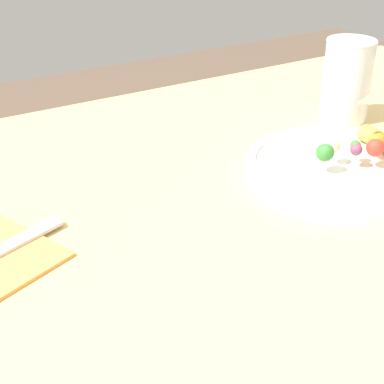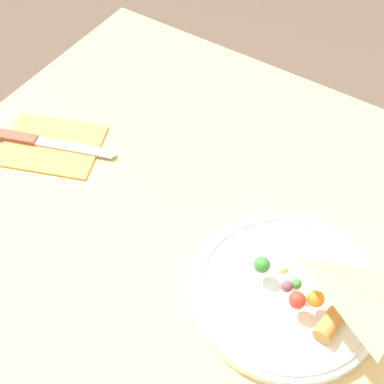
{
  "view_description": "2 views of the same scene",
  "coord_description": "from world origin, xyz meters",
  "px_view_note": "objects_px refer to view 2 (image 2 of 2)",
  "views": [
    {
      "loc": [
        -0.47,
        -0.47,
        1.11
      ],
      "look_at": [
        -0.17,
        0.02,
        0.8
      ],
      "focal_mm": 55.0,
      "sensor_mm": 36.0,
      "label": 1
    },
    {
      "loc": [
        0.15,
        -0.41,
        1.47
      ],
      "look_at": [
        -0.14,
        0.04,
        0.84
      ],
      "focal_mm": 55.0,
      "sensor_mm": 36.0,
      "label": 2
    }
  ],
  "objects_px": {
    "napkin_folded": "(51,145)",
    "butter_knife": "(44,142)",
    "dining_table": "(253,318)",
    "plate_pizza": "(288,291)"
  },
  "relations": [
    {
      "from": "napkin_folded",
      "to": "butter_knife",
      "type": "bearing_deg",
      "value": -160.52
    },
    {
      "from": "dining_table",
      "to": "plate_pizza",
      "type": "xyz_separation_m",
      "value": [
        0.04,
        -0.0,
        0.12
      ]
    },
    {
      "from": "butter_knife",
      "to": "napkin_folded",
      "type": "bearing_deg",
      "value": -0.0
    },
    {
      "from": "butter_knife",
      "to": "dining_table",
      "type": "bearing_deg",
      "value": -24.35
    },
    {
      "from": "dining_table",
      "to": "plate_pizza",
      "type": "bearing_deg",
      "value": -0.08
    },
    {
      "from": "napkin_folded",
      "to": "butter_knife",
      "type": "distance_m",
      "value": 0.01
    },
    {
      "from": "dining_table",
      "to": "napkin_folded",
      "type": "distance_m",
      "value": 0.43
    },
    {
      "from": "plate_pizza",
      "to": "butter_knife",
      "type": "bearing_deg",
      "value": 175.57
    },
    {
      "from": "dining_table",
      "to": "plate_pizza",
      "type": "relative_size",
      "value": 4.4
    },
    {
      "from": "butter_knife",
      "to": "plate_pizza",
      "type": "bearing_deg",
      "value": -23.91
    }
  ]
}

